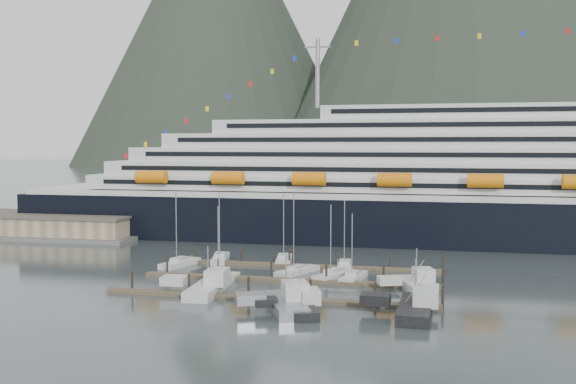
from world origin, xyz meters
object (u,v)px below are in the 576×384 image
at_px(trawler_d, 414,307).
at_px(trawler_e, 415,284).
at_px(cruise_ship, 495,189).
at_px(sailboat_h, 353,278).
at_px(warehouse, 50,227).
at_px(trawler_a, 207,286).
at_px(sailboat_a, 180,264).
at_px(trawler_b, 285,303).
at_px(sailboat_c, 334,276).
at_px(trawler_c, 300,305).
at_px(sailboat_g, 344,266).
at_px(sailboat_b, 221,281).
at_px(sailboat_f, 284,260).
at_px(sailboat_d, 297,271).
at_px(sailboat_e, 220,259).

relative_size(trawler_d, trawler_e, 1.19).
xyz_separation_m(cruise_ship, sailboat_h, (-25.05, -48.34, -11.64)).
bearing_deg(warehouse, trawler_a, -40.81).
relative_size(sailboat_a, trawler_b, 1.09).
height_order(sailboat_c, trawler_c, sailboat_c).
xyz_separation_m(sailboat_g, trawler_e, (12.96, -15.33, 0.49)).
bearing_deg(sailboat_b, sailboat_f, -11.33).
height_order(warehouse, trawler_b, trawler_b).
distance_m(sailboat_g, trawler_e, 20.08).
xyz_separation_m(sailboat_h, trawler_a, (-19.76, -14.01, 0.54)).
xyz_separation_m(sailboat_g, trawler_b, (-3.28, -31.60, 0.58)).
bearing_deg(trawler_c, sailboat_f, -3.63).
distance_m(trawler_b, trawler_e, 22.98).
relative_size(sailboat_a, trawler_d, 1.04).
distance_m(warehouse, sailboat_g, 78.32).
relative_size(sailboat_f, trawler_a, 0.95).
distance_m(sailboat_b, sailboat_d, 14.40).
relative_size(sailboat_g, sailboat_h, 1.12).
height_order(sailboat_h, trawler_e, sailboat_h).
xyz_separation_m(sailboat_e, trawler_e, (36.67, -17.58, 0.48)).
bearing_deg(sailboat_c, sailboat_f, 63.28).
bearing_deg(sailboat_f, sailboat_e, 85.44).
bearing_deg(trawler_b, sailboat_b, 19.44).
height_order(trawler_b, trawler_c, trawler_b).
height_order(sailboat_d, trawler_b, sailboat_d).
bearing_deg(sailboat_f, sailboat_g, -116.63).
bearing_deg(trawler_a, cruise_ship, -39.51).
relative_size(cruise_ship, trawler_d, 15.61).
distance_m(sailboat_f, sailboat_h, 19.87).
relative_size(sailboat_a, sailboat_h, 1.25).
height_order(sailboat_g, trawler_e, sailboat_g).
bearing_deg(sailboat_c, warehouse, 86.07).
relative_size(cruise_ship, sailboat_e, 15.69).
relative_size(cruise_ship, sailboat_c, 16.75).
distance_m(sailboat_h, trawler_b, 22.54).
xyz_separation_m(warehouse, trawler_e, (87.01, -40.79, -1.35)).
bearing_deg(trawler_d, warehouse, 58.49).
bearing_deg(sailboat_h, sailboat_d, 81.76).
bearing_deg(sailboat_d, sailboat_c, -84.02).
height_order(trawler_c, trawler_e, trawler_e).
bearing_deg(sailboat_d, sailboat_g, -20.50).
bearing_deg(sailboat_e, sailboat_b, -173.18).
bearing_deg(sailboat_f, sailboat_d, -165.26).
distance_m(sailboat_b, sailboat_g, 24.10).
distance_m(sailboat_e, trawler_d, 49.27).
distance_m(warehouse, sailboat_a, 54.07).
distance_m(cruise_ship, sailboat_e, 64.14).
bearing_deg(warehouse, cruise_ship, 7.23).
xyz_separation_m(sailboat_f, trawler_d, (25.12, -33.62, 0.56)).
relative_size(sailboat_f, sailboat_g, 1.05).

